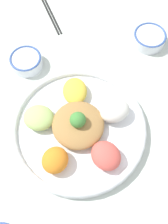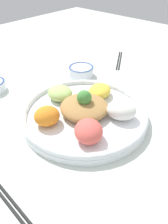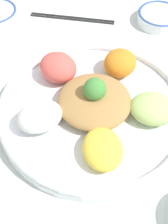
% 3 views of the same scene
% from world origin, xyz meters
% --- Properties ---
extents(ground_plane, '(2.40, 2.40, 0.00)m').
position_xyz_m(ground_plane, '(0.00, 0.00, 0.00)').
color(ground_plane, silver).
extents(salad_platter, '(0.40, 0.40, 0.10)m').
position_xyz_m(salad_platter, '(-0.03, -0.00, 0.03)').
color(salad_platter, white).
rests_on(salad_platter, ground_plane).
extents(rice_bowl_plain, '(0.12, 0.12, 0.03)m').
position_xyz_m(rice_bowl_plain, '(-0.18, -0.34, 0.02)').
color(rice_bowl_plain, white).
rests_on(rice_bowl_plain, ground_plane).
extents(chopsticks_pair_far, '(0.24, 0.03, 0.01)m').
position_xyz_m(chopsticks_pair_far, '(0.06, -0.33, 0.00)').
color(chopsticks_pair_far, black).
rests_on(chopsticks_pair_far, ground_plane).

